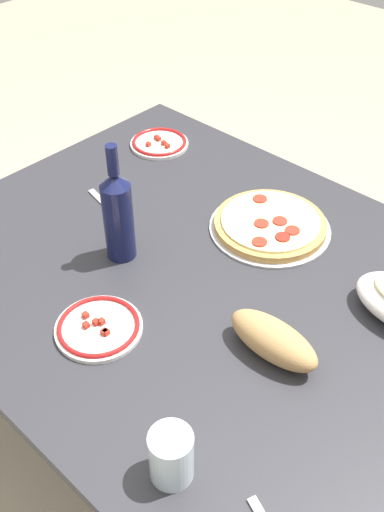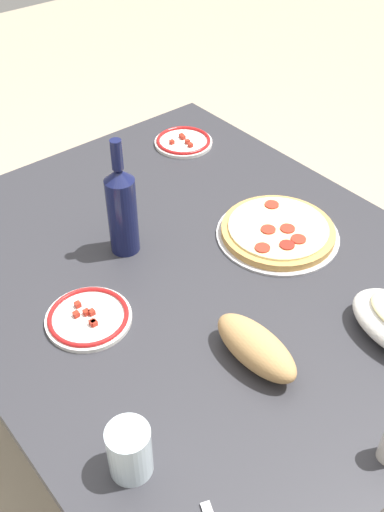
{
  "view_description": "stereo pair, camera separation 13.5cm",
  "coord_description": "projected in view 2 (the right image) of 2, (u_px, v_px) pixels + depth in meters",
  "views": [
    {
      "loc": [
        0.7,
        -0.75,
        1.65
      ],
      "look_at": [
        0.0,
        0.0,
        0.76
      ],
      "focal_mm": 41.13,
      "sensor_mm": 36.0,
      "label": 1
    },
    {
      "loc": [
        0.79,
        -0.65,
        1.65
      ],
      "look_at": [
        0.0,
        0.0,
        0.76
      ],
      "focal_mm": 41.13,
      "sensor_mm": 36.0,
      "label": 2
    }
  ],
  "objects": [
    {
      "name": "side_plate_near",
      "position": [
        88.0,
        317.0,
        1.24
      ],
      "size": [
        0.18,
        0.18,
        0.02
      ],
      "color": "white",
      "rests_on": "dining_table"
    },
    {
      "name": "fork_left",
      "position": [
        119.0,
        199.0,
        1.57
      ],
      "size": [
        0.17,
        0.05,
        0.0
      ],
      "primitive_type": "cube",
      "rotation": [
        0.0,
        0.0,
        6.07
      ],
      "color": "#B7B7BC",
      "rests_on": "dining_table"
    },
    {
      "name": "bread_loaf",
      "position": [
        256.0,
        347.0,
        1.14
      ],
      "size": [
        0.2,
        0.09,
        0.08
      ],
      "primitive_type": "ellipsoid",
      "color": "tan",
      "rests_on": "dining_table"
    },
    {
      "name": "water_glass",
      "position": [
        130.0,
        451.0,
        0.96
      ],
      "size": [
        0.07,
        0.07,
        0.1
      ],
      "primitive_type": "cylinder",
      "color": "silver",
      "rests_on": "dining_table"
    },
    {
      "name": "ground_plane",
      "position": [
        192.0,
        436.0,
        1.85
      ],
      "size": [
        8.0,
        8.0,
        0.0
      ],
      "primitive_type": "plane",
      "color": "tan",
      "rests_on": "ground"
    },
    {
      "name": "dining_table",
      "position": [
        192.0,
        298.0,
        1.44
      ],
      "size": [
        1.29,
        1.06,
        0.73
      ],
      "color": "#2D2D33",
      "rests_on": "ground"
    },
    {
      "name": "side_plate_far",
      "position": [
        183.0,
        141.0,
        1.79
      ],
      "size": [
        0.18,
        0.18,
        0.02
      ],
      "color": "white",
      "rests_on": "dining_table"
    },
    {
      "name": "wine_bottle",
      "position": [
        122.0,
        208.0,
        1.34
      ],
      "size": [
        0.07,
        0.07,
        0.3
      ],
      "color": "#141942",
      "rests_on": "dining_table"
    },
    {
      "name": "pepperoni_pizza",
      "position": [
        278.0,
        231.0,
        1.45
      ],
      "size": [
        0.31,
        0.31,
        0.03
      ],
      "color": "#B7B7BC",
      "rests_on": "dining_table"
    }
  ]
}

